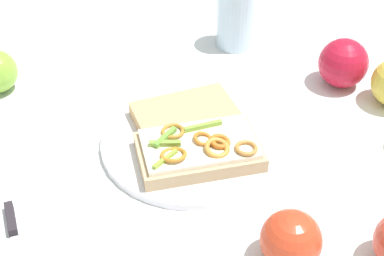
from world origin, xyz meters
name	(u,v)px	position (x,y,z in m)	size (l,w,h in m)	color
ground_plane	(192,144)	(0.00, 0.00, 0.00)	(2.00, 2.00, 0.00)	silver
plate	(192,141)	(0.00, 0.00, 0.01)	(0.27, 0.27, 0.01)	white
sandwich	(199,149)	(-0.01, 0.04, 0.03)	(0.19, 0.15, 0.04)	tan
bread_slice_side	(186,115)	(0.01, -0.04, 0.02)	(0.15, 0.10, 0.02)	tan
apple_3	(291,240)	(-0.13, 0.21, 0.04)	(0.07, 0.07, 0.07)	red
apple_5	(343,63)	(-0.25, -0.17, 0.04)	(0.08, 0.08, 0.08)	#B4152C
drinking_glass	(236,19)	(-0.07, -0.29, 0.05)	(0.07, 0.07, 0.11)	silver
knife	(13,229)	(0.22, 0.18, 0.01)	(0.06, 0.12, 0.01)	silver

